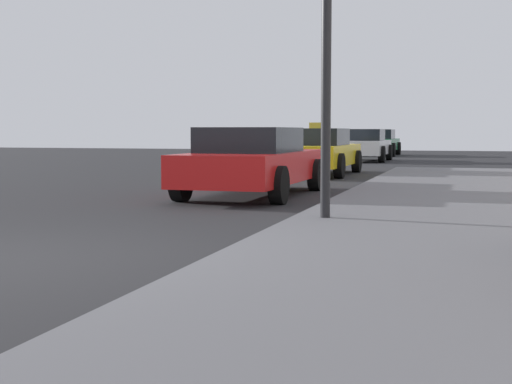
{
  "coord_description": "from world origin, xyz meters",
  "views": [
    {
      "loc": [
        4.15,
        -5.92,
        1.21
      ],
      "look_at": [
        1.53,
        2.99,
        0.44
      ],
      "focal_mm": 51.96,
      "sensor_mm": 36.0,
      "label": 1
    }
  ],
  "objects_px": {
    "car_yellow": "(317,151)",
    "car_red": "(253,161)",
    "car_green": "(378,142)",
    "car_white": "(362,145)"
  },
  "relations": [
    {
      "from": "car_yellow",
      "to": "car_red",
      "type": "bearing_deg",
      "value": -88.43
    },
    {
      "from": "car_red",
      "to": "car_green",
      "type": "xyz_separation_m",
      "value": [
        -0.55,
        23.04,
        -0.0
      ]
    },
    {
      "from": "car_red",
      "to": "car_green",
      "type": "distance_m",
      "value": 23.04
    },
    {
      "from": "car_white",
      "to": "car_green",
      "type": "relative_size",
      "value": 0.97
    },
    {
      "from": "car_red",
      "to": "car_green",
      "type": "height_order",
      "value": "same"
    },
    {
      "from": "car_red",
      "to": "car_yellow",
      "type": "xyz_separation_m",
      "value": [
        -0.19,
        6.8,
        0.0
      ]
    },
    {
      "from": "car_red",
      "to": "car_yellow",
      "type": "distance_m",
      "value": 6.81
    },
    {
      "from": "car_red",
      "to": "car_green",
      "type": "relative_size",
      "value": 1.11
    },
    {
      "from": "car_green",
      "to": "car_red",
      "type": "bearing_deg",
      "value": -88.63
    },
    {
      "from": "car_yellow",
      "to": "car_white",
      "type": "height_order",
      "value": "car_yellow"
    }
  ]
}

